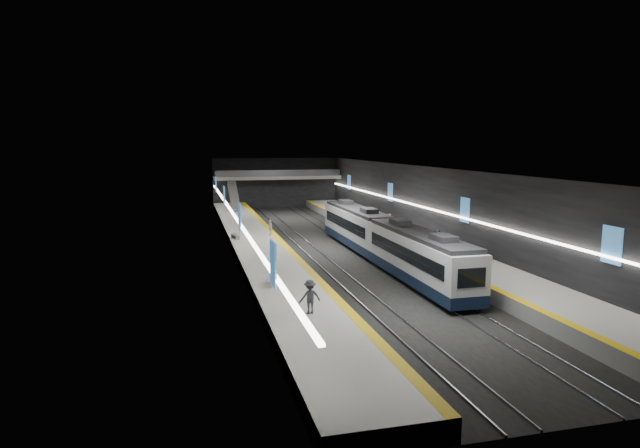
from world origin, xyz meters
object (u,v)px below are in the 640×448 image
object	(u,v)px
escalator	(234,196)
bench_left_near	(269,282)
passenger_left_b	(310,297)
train	(383,238)
passenger_right_b	(438,240)
bench_right_far	(380,217)
bench_right_near	(485,257)
bench_left_far	(236,237)
passenger_left_a	(270,228)
passenger_right_a	(390,222)

from	to	relation	value
escalator	bench_left_near	distance (m)	42.11
escalator	passenger_left_b	size ratio (longest dim) A/B	4.20
train	passenger_right_b	size ratio (longest dim) A/B	16.92
escalator	bench_right_far	world-z (taller)	escalator
bench_right_near	passenger_left_b	xyz separation A→B (m)	(-16.87, -10.12, 0.74)
bench_left_far	passenger_right_b	size ratio (longest dim) A/B	0.93
escalator	passenger_left_a	world-z (taller)	escalator
bench_right_near	passenger_left_a	distance (m)	21.77
bench_left_far	passenger_right_b	world-z (taller)	passenger_right_b
escalator	passenger_right_a	bearing A→B (deg)	-57.70
passenger_right_a	passenger_left_b	xyz separation A→B (m)	(-14.68, -25.47, 0.03)
bench_left_far	passenger_left_b	world-z (taller)	passenger_left_b
bench_left_far	passenger_left_a	xyz separation A→B (m)	(3.64, 1.13, 0.60)
bench_right_far	passenger_left_a	world-z (taller)	passenger_left_a
escalator	passenger_left_b	xyz separation A→B (m)	(-0.04, -48.63, -0.95)
bench_right_far	passenger_left_a	distance (m)	17.91
train	passenger_left_b	size ratio (longest dim) A/B	15.77
bench_left_near	bench_left_far	bearing A→B (deg)	107.57
bench_left_near	passenger_left_b	size ratio (longest dim) A/B	0.89
passenger_right_b	bench_left_far	bearing A→B (deg)	100.70
escalator	bench_right_far	distance (m)	21.82
bench_right_far	passenger_right_a	xyz separation A→B (m)	(-2.36, -9.58, 0.72)
bench_right_far	passenger_left_a	bearing A→B (deg)	-166.75
bench_left_near	passenger_left_b	distance (m)	6.73
escalator	bench_left_far	distance (m)	24.14
train	bench_right_far	bearing A→B (deg)	70.51
bench_left_near	passenger_left_a	distance (m)	19.43
escalator	passenger_left_a	xyz separation A→B (m)	(1.70, -22.87, -1.10)
escalator	bench_right_far	size ratio (longest dim) A/B	4.78
bench_left_near	bench_right_far	xyz separation A→B (m)	(18.30, 28.48, -0.00)
bench_left_near	passenger_left_a	world-z (taller)	passenger_left_a
bench_right_near	passenger_right_a	bearing A→B (deg)	100.07
escalator	passenger_right_b	distance (m)	36.92
escalator	bench_right_near	xyz separation A→B (m)	(16.83, -38.51, -1.69)
bench_left_near	bench_right_far	bearing A→B (deg)	72.83
passenger_left_a	train	bearing A→B (deg)	60.34
train	escalator	xyz separation A→B (m)	(-10.00, 33.36, 0.70)
train	bench_left_far	world-z (taller)	train
passenger_right_b	passenger_right_a	bearing A→B (deg)	42.69
bench_right_near	bench_right_far	distance (m)	24.94
escalator	passenger_left_a	size ratio (longest dim) A/B	4.99
bench_right_far	passenger_right_a	size ratio (longest dim) A/B	0.91
passenger_right_b	passenger_left_b	world-z (taller)	passenger_left_b
train	escalator	bearing A→B (deg)	106.69
bench_left_far	passenger_left_a	bearing A→B (deg)	6.14
bench_right_far	passenger_right_b	size ratio (longest dim) A/B	0.94
bench_left_near	passenger_left_a	xyz separation A→B (m)	(3.00, 19.19, 0.59)
escalator	bench_left_near	bearing A→B (deg)	-91.77
bench_left_far	bench_right_near	xyz separation A→B (m)	(18.77, -14.51, 0.01)
escalator	passenger_right_a	distance (m)	27.42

